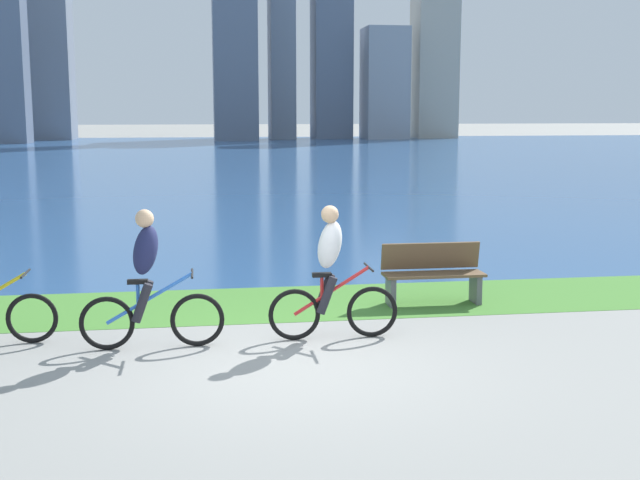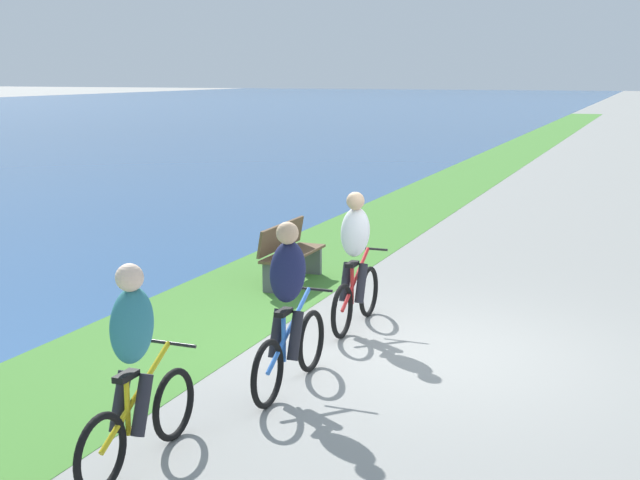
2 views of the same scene
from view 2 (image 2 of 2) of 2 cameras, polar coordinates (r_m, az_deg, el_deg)
The scene contains 6 objects.
ground_plane at distance 9.80m, azimuth 6.90°, elevation -7.45°, with size 300.00×300.00×0.00m, color gray.
grass_strip_bayside at distance 10.92m, azimuth -8.76°, elevation -5.53°, with size 120.00×2.28×0.01m, color #478433.
cyclist_lead at distance 10.46m, azimuth 2.37°, elevation -1.41°, with size 1.65×0.52×1.69m.
cyclist_trailing at distance 8.40m, azimuth -2.10°, elevation -4.54°, with size 1.73×0.52×1.70m.
cyclist_distant_rear at distance 6.93m, azimuth -12.25°, elevation -8.27°, with size 1.66×0.52×1.67m.
bench_near_path at distance 12.78m, azimuth -2.04°, elevation -0.89°, with size 1.50×0.47×0.90m.
Camera 2 is at (-9.00, -2.32, 3.10)m, focal length 48.05 mm.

